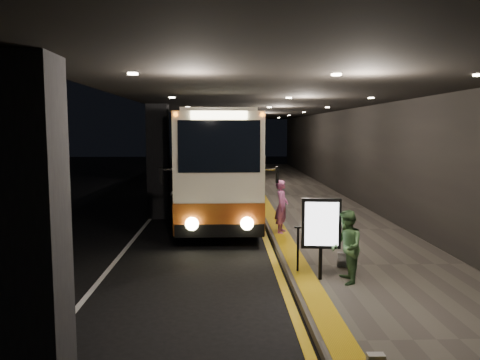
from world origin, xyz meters
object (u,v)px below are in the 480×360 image
object	(u,v)px
passenger_boarding	(282,206)
info_sign	(321,225)
stanchion_post	(298,249)
coach_second	(224,155)
passenger_waiting_green	(347,247)
coach_main	(221,167)
bag_polka	(343,260)

from	to	relation	value
passenger_boarding	info_sign	bearing A→B (deg)	-157.66
passenger_boarding	info_sign	xyz separation A→B (m)	(0.28, -4.70, 0.37)
info_sign	stanchion_post	xyz separation A→B (m)	(-0.41, 0.60, -0.69)
coach_second	info_sign	size ratio (longest dim) A/B	6.26
coach_second	stanchion_post	xyz separation A→B (m)	(1.73, -21.15, -1.01)
passenger_waiting_green	coach_second	bearing A→B (deg)	-168.56
coach_second	passenger_waiting_green	world-z (taller)	coach_second
coach_main	info_sign	size ratio (longest dim) A/B	7.06
passenger_waiting_green	bag_polka	xyz separation A→B (m)	(0.25, 1.19, -0.62)
coach_second	info_sign	bearing A→B (deg)	-82.06
stanchion_post	coach_main	bearing A→B (deg)	101.84
passenger_boarding	passenger_waiting_green	xyz separation A→B (m)	(0.78, -4.95, -0.06)
passenger_waiting_green	stanchion_post	bearing A→B (deg)	-128.36
passenger_waiting_green	info_sign	xyz separation A→B (m)	(-0.50, 0.24, 0.42)
passenger_waiting_green	info_sign	world-z (taller)	info_sign
passenger_waiting_green	info_sign	distance (m)	0.70
coach_second	passenger_waiting_green	xyz separation A→B (m)	(2.64, -21.99, -0.75)
coach_second	passenger_waiting_green	distance (m)	22.16
passenger_waiting_green	bag_polka	world-z (taller)	passenger_waiting_green
passenger_waiting_green	bag_polka	distance (m)	1.37
coach_second	stanchion_post	bearing A→B (deg)	-82.99
coach_main	stanchion_post	distance (m)	9.03
coach_main	passenger_boarding	distance (m)	5.13
passenger_boarding	passenger_waiting_green	size ratio (longest dim) A/B	1.07
passenger_waiting_green	passenger_boarding	bearing A→B (deg)	-166.41
coach_main	coach_second	world-z (taller)	coach_main
bag_polka	info_sign	bearing A→B (deg)	-128.53
coach_second	bag_polka	world-z (taller)	coach_second
coach_second	coach_main	bearing A→B (deg)	-88.15
bag_polka	info_sign	xyz separation A→B (m)	(-0.75, -0.95, 1.05)
coach_main	stanchion_post	size ratio (longest dim) A/B	12.13
coach_second	stanchion_post	distance (m)	21.24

